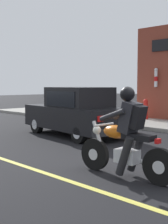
% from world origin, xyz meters
% --- Properties ---
extents(ground_plane, '(80.00, 80.00, 0.00)m').
position_xyz_m(ground_plane, '(0.00, 0.00, 0.00)').
color(ground_plane, black).
extents(sidewalk_curb, '(2.60, 22.00, 0.14)m').
position_xyz_m(sidewalk_curb, '(5.39, 3.00, 0.07)').
color(sidewalk_curb, gray).
rests_on(sidewalk_curb, ground).
extents(motorcycle_with_rider, '(0.58, 2.02, 1.62)m').
position_xyz_m(motorcycle_with_rider, '(-0.92, 0.09, 0.68)').
color(motorcycle_with_rider, black).
rests_on(motorcycle_with_rider, ground).
extents(car_hatchback, '(2.04, 3.94, 1.57)m').
position_xyz_m(car_hatchback, '(1.54, 4.05, 0.77)').
color(car_hatchback, black).
rests_on(car_hatchback, ground).
extents(fire_hydrant, '(0.36, 0.24, 0.88)m').
position_xyz_m(fire_hydrant, '(6.23, 4.58, 0.57)').
color(fire_hydrant, red).
rests_on(fire_hydrant, sidewalk_curb).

